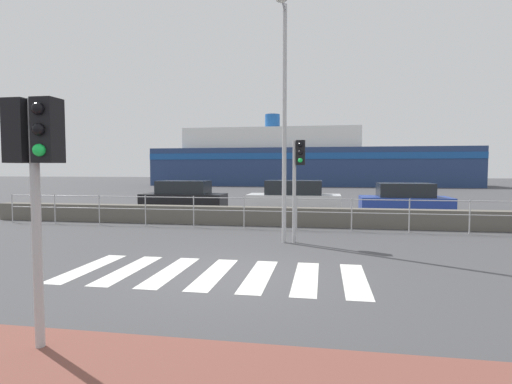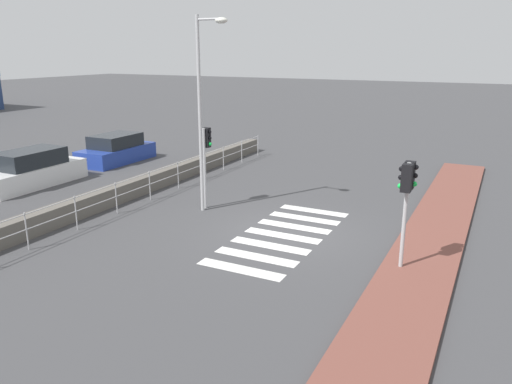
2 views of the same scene
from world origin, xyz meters
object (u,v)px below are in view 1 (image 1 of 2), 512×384
object	(u,v)px
traffic_light_far	(298,168)
traffic_light_near	(34,155)
streetlamp	(284,97)
parked_car_white	(294,198)
parked_car_black	(184,197)
ferry_boat	(301,161)
parked_car_blue	(405,201)

from	to	relation	value
traffic_light_far	traffic_light_near	bearing A→B (deg)	-108.04
streetlamp	parked_car_white	xyz separation A→B (m)	(-0.33, 8.31, -3.36)
parked_car_black	parked_car_white	world-z (taller)	parked_car_white
traffic_light_near	streetlamp	size ratio (longest dim) A/B	0.43
traffic_light_far	ferry_boat	world-z (taller)	ferry_boat
parked_car_black	parked_car_white	size ratio (longest dim) A/B	0.94
traffic_light_near	traffic_light_far	bearing A→B (deg)	71.96
parked_car_blue	ferry_boat	bearing A→B (deg)	102.13
traffic_light_near	parked_car_blue	world-z (taller)	traffic_light_near
parked_car_white	traffic_light_near	bearing A→B (deg)	-96.15
parked_car_black	ferry_boat	bearing A→B (deg)	81.83
traffic_light_near	traffic_light_far	size ratio (longest dim) A/B	0.99
ferry_boat	parked_car_black	world-z (taller)	ferry_boat
traffic_light_near	parked_car_blue	bearing A→B (deg)	66.27
traffic_light_far	streetlamp	distance (m)	1.96
streetlamp	parked_car_black	bearing A→B (deg)	125.14
traffic_light_far	parked_car_white	world-z (taller)	traffic_light_far
parked_car_white	parked_car_black	bearing A→B (deg)	180.00
traffic_light_near	streetlamp	world-z (taller)	streetlamp
ferry_boat	parked_car_black	size ratio (longest dim) A/B	8.89
traffic_light_far	parked_car_blue	xyz separation A→B (m)	(4.37, 8.07, -1.49)
streetlamp	ferry_boat	bearing A→B (deg)	92.42
ferry_boat	parked_car_blue	world-z (taller)	ferry_boat
streetlamp	ferry_boat	xyz separation A→B (m)	(-1.60, 37.89, -1.10)
ferry_boat	parked_car_white	size ratio (longest dim) A/B	8.38
parked_car_white	parked_car_blue	size ratio (longest dim) A/B	1.11
traffic_light_far	parked_car_blue	bearing A→B (deg)	61.55
parked_car_black	parked_car_blue	distance (m)	10.60
traffic_light_near	parked_car_white	distance (m)	15.47
streetlamp	parked_car_blue	world-z (taller)	streetlamp
ferry_boat	traffic_light_near	bearing A→B (deg)	-90.47
ferry_boat	parked_car_blue	bearing A→B (deg)	-77.87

